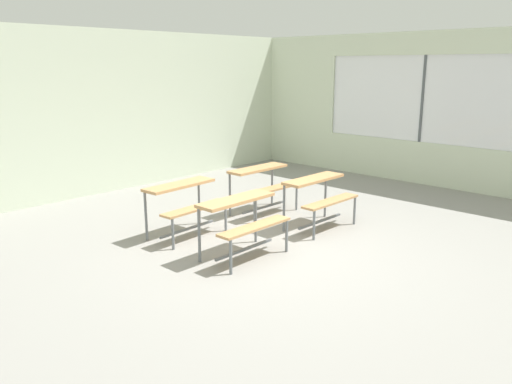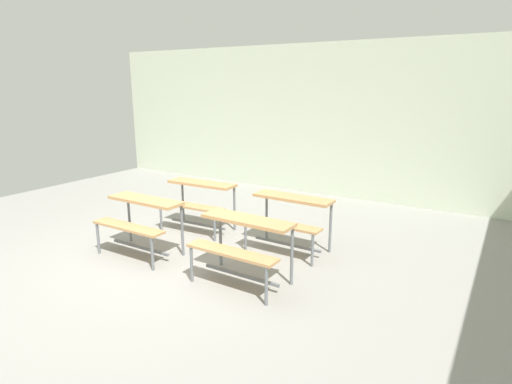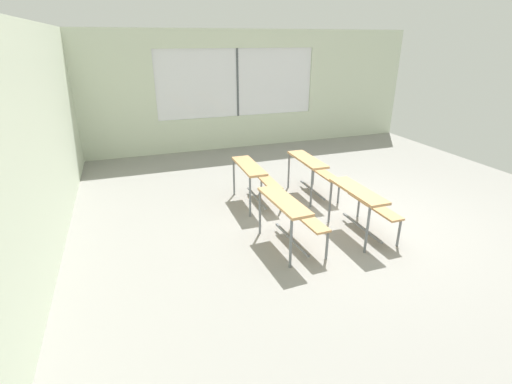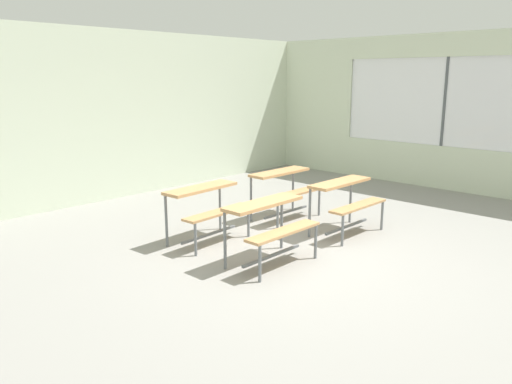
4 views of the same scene
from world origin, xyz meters
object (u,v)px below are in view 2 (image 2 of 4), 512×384
at_px(desk_bench_r0c0, 140,214).
at_px(desk_bench_r0c1, 242,236).
at_px(desk_bench_r1c0, 198,195).
at_px(desk_bench_r1c1, 289,211).

xyz_separation_m(desk_bench_r0c0, desk_bench_r0c1, (1.61, 0.00, 0.00)).
bearing_deg(desk_bench_r0c1, desk_bench_r1c0, 144.74).
distance_m(desk_bench_r0c0, desk_bench_r1c1, 1.97).
relative_size(desk_bench_r0c0, desk_bench_r1c0, 0.98).
bearing_deg(desk_bench_r0c0, desk_bench_r0c1, 0.35).
relative_size(desk_bench_r0c1, desk_bench_r1c1, 1.00).
distance_m(desk_bench_r0c1, desk_bench_r1c1, 1.13).
height_order(desk_bench_r0c1, desk_bench_r1c1, same).
xyz_separation_m(desk_bench_r0c1, desk_bench_r1c0, (-1.58, 1.16, 0.00)).
height_order(desk_bench_r1c0, desk_bench_r1c1, same).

